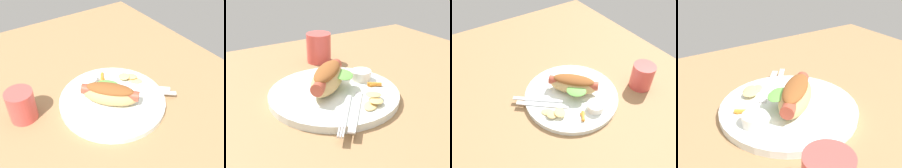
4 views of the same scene
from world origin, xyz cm
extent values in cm
cube|color=#9E754C|center=(0.00, 0.00, -0.90)|extent=(120.00, 90.00, 1.80)
cylinder|color=white|center=(0.86, -0.80, 0.80)|extent=(29.45, 29.45, 1.60)
ellipsoid|color=tan|center=(-0.45, 0.56, 4.13)|extent=(15.20, 14.97, 5.06)
cylinder|color=#B24733|center=(-0.45, 0.56, 5.02)|extent=(13.13, 12.79, 2.79)
ellipsoid|color=brown|center=(-0.45, 0.56, 6.27)|extent=(12.49, 12.27, 2.27)
ellipsoid|color=#6BB74C|center=(3.42, -0.77, 5.14)|extent=(7.27, 7.44, 1.40)
cylinder|color=white|center=(9.99, 1.53, 2.75)|extent=(4.99, 4.99, 2.30)
cube|color=silver|center=(-1.64, -9.65, 1.80)|extent=(8.70, 10.45, 0.40)
cube|color=silver|center=(-6.87, -15.47, 1.80)|extent=(2.23, 2.69, 0.40)
cube|color=silver|center=(-6.52, -15.75, 1.80)|extent=(2.23, 2.69, 0.40)
cube|color=silver|center=(-6.17, -16.03, 1.80)|extent=(2.23, 2.69, 0.40)
cube|color=silver|center=(-0.23, -10.77, 1.78)|extent=(11.35, 13.15, 0.36)
ellipsoid|color=#E6BF72|center=(3.65, -10.83, 1.85)|extent=(5.14, 4.93, 0.50)
ellipsoid|color=#E6BF72|center=(5.18, -10.67, 2.44)|extent=(4.23, 3.97, 0.93)
ellipsoid|color=#E6BF72|center=(6.12, -8.48, 2.74)|extent=(3.86, 3.60, 0.96)
cylinder|color=orange|center=(10.43, -3.34, 2.06)|extent=(3.28, 2.66, 0.93)
cylinder|color=orange|center=(10.31, -3.45, 1.94)|extent=(2.50, 1.25, 0.68)
cylinder|color=#D84C47|center=(9.04, 21.72, 4.28)|extent=(7.15, 7.15, 8.55)
camera|label=1|loc=(-45.04, 29.55, 51.45)|focal=42.71mm
camera|label=2|loc=(-29.79, -52.76, 31.54)|focal=47.71mm
camera|label=3|loc=(42.42, -31.03, 53.81)|focal=36.97mm
camera|label=4|loc=(27.94, 41.74, 33.26)|focal=44.46mm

